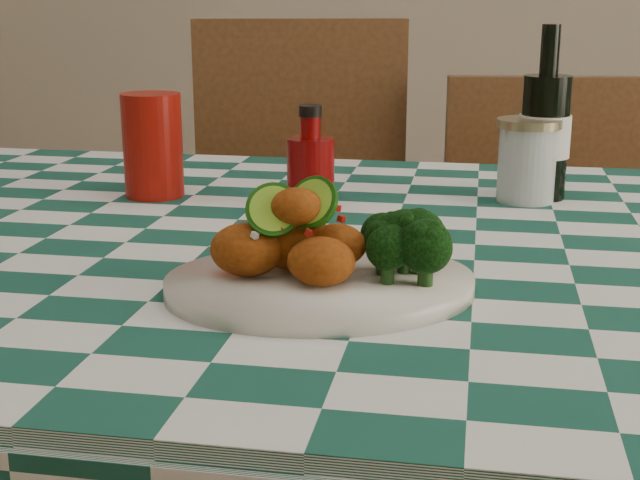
% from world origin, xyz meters
% --- Properties ---
extents(plate, '(0.36, 0.31, 0.02)m').
position_xyz_m(plate, '(-0.05, -0.21, 0.80)').
color(plate, silver).
rests_on(plate, dining_table).
extents(fried_chicken_pile, '(0.14, 0.10, 0.09)m').
position_xyz_m(fried_chicken_pile, '(-0.07, -0.21, 0.85)').
color(fried_chicken_pile, '#A0430F').
rests_on(fried_chicken_pile, plate).
extents(broccoli_side, '(0.09, 0.09, 0.07)m').
position_xyz_m(broccoli_side, '(0.03, -0.20, 0.84)').
color(broccoli_side, black).
rests_on(broccoli_side, plate).
extents(red_tumbler, '(0.10, 0.10, 0.15)m').
position_xyz_m(red_tumbler, '(-0.36, 0.18, 0.86)').
color(red_tumbler, '#920F08').
rests_on(red_tumbler, dining_table).
extents(ketchup_bottle, '(0.07, 0.07, 0.14)m').
position_xyz_m(ketchup_bottle, '(-0.13, 0.17, 0.86)').
color(ketchup_bottle, '#6F0506').
rests_on(ketchup_bottle, dining_table).
extents(mason_jar, '(0.11, 0.11, 0.12)m').
position_xyz_m(mason_jar, '(0.17, 0.24, 0.84)').
color(mason_jar, '#B2BCBA').
rests_on(mason_jar, dining_table).
extents(beer_bottle, '(0.08, 0.08, 0.24)m').
position_xyz_m(beer_bottle, '(0.19, 0.27, 0.91)').
color(beer_bottle, black).
rests_on(beer_bottle, dining_table).
extents(wooden_chair_left, '(0.56, 0.57, 1.02)m').
position_xyz_m(wooden_chair_left, '(-0.25, 0.70, 0.51)').
color(wooden_chair_left, '#472814').
rests_on(wooden_chair_left, ground).
extents(wooden_chair_right, '(0.47, 0.49, 0.90)m').
position_xyz_m(wooden_chair_right, '(0.26, 0.72, 0.45)').
color(wooden_chair_right, '#472814').
rests_on(wooden_chair_right, ground).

